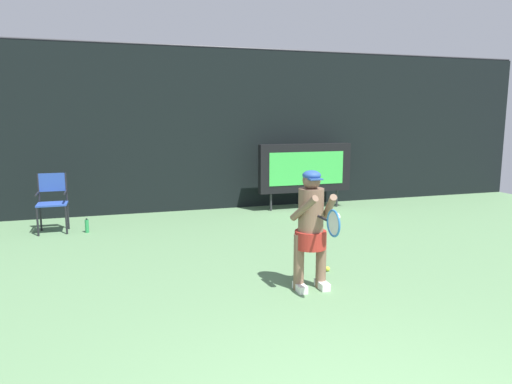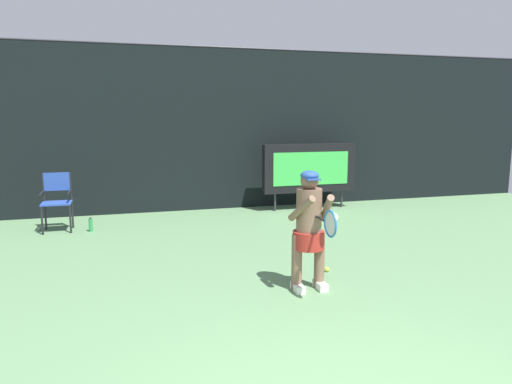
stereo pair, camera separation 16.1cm
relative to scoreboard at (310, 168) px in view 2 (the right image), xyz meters
The scene contains 7 objects.
backdrop_screen 2.97m from the scoreboard, 166.70° to the left, with size 18.00×0.12×3.66m.
scoreboard is the anchor object (origin of this frame).
umpire_chair 5.36m from the scoreboard, behind, with size 0.52×0.44×1.08m.
water_bottle 4.88m from the scoreboard, 169.35° to the right, with size 0.07×0.07×0.27m.
tennis_player 5.11m from the scoreboard, 112.35° to the right, with size 0.53×0.60×1.49m.
tennis_racket 5.58m from the scoreboard, 110.06° to the right, with size 0.03×0.60×0.31m.
tennis_ball_loose 4.53m from the scoreboard, 109.01° to the right, with size 0.07×0.07×0.07m.
Camera 2 is at (-1.33, -2.07, 2.14)m, focal length 32.92 mm.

